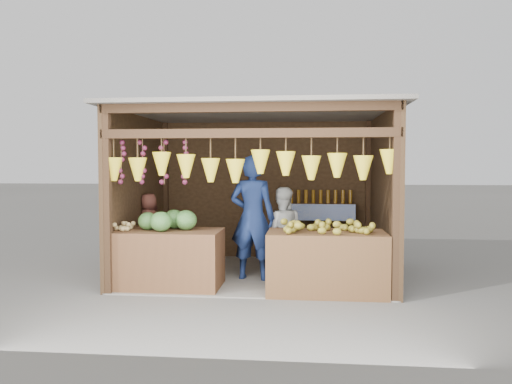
% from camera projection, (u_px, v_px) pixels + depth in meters
% --- Properties ---
extents(ground, '(80.00, 80.00, 0.00)m').
position_uv_depth(ground, '(258.00, 274.00, 8.13)').
color(ground, '#514F49').
rests_on(ground, ground).
extents(stall_structure, '(4.30, 3.30, 2.66)m').
position_uv_depth(stall_structure, '(256.00, 172.00, 8.00)').
color(stall_structure, slate).
rests_on(stall_structure, ground).
extents(back_shelf, '(1.25, 0.32, 1.32)m').
position_uv_depth(back_shelf, '(321.00, 214.00, 9.25)').
color(back_shelf, '#382314').
rests_on(back_shelf, ground).
extents(counter_left, '(1.59, 0.85, 0.84)m').
position_uv_depth(counter_left, '(166.00, 259.00, 7.23)').
color(counter_left, '#4C2D19').
rests_on(counter_left, ground).
extents(counter_right, '(1.63, 0.85, 0.86)m').
position_uv_depth(counter_right, '(326.00, 262.00, 6.92)').
color(counter_right, '#52381B').
rests_on(counter_right, ground).
extents(stool, '(0.31, 0.31, 0.29)m').
position_uv_depth(stool, '(149.00, 262.00, 8.42)').
color(stool, black).
rests_on(stool, ground).
extents(man_standing, '(0.77, 0.57, 1.94)m').
position_uv_depth(man_standing, '(252.00, 218.00, 7.68)').
color(man_standing, '#152450').
rests_on(man_standing, ground).
extents(woman_standing, '(0.73, 0.58, 1.43)m').
position_uv_depth(woman_standing, '(282.00, 232.00, 7.94)').
color(woman_standing, silver).
rests_on(woman_standing, ground).
extents(vendor_seated, '(0.59, 0.58, 1.02)m').
position_uv_depth(vendor_seated, '(149.00, 224.00, 8.39)').
color(vendor_seated, brown).
rests_on(vendor_seated, stool).
extents(melon_pile, '(1.00, 0.50, 0.32)m').
position_uv_depth(melon_pile, '(166.00, 219.00, 7.22)').
color(melon_pile, '#124614').
rests_on(melon_pile, counter_left).
extents(tanfruit_pile, '(0.34, 0.40, 0.13)m').
position_uv_depth(tanfruit_pile, '(125.00, 226.00, 7.22)').
color(tanfruit_pile, '#A8984D').
rests_on(tanfruit_pile, counter_left).
extents(mango_pile, '(1.40, 0.64, 0.22)m').
position_uv_depth(mango_pile, '(327.00, 224.00, 6.84)').
color(mango_pile, '#A86816').
rests_on(mango_pile, counter_right).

